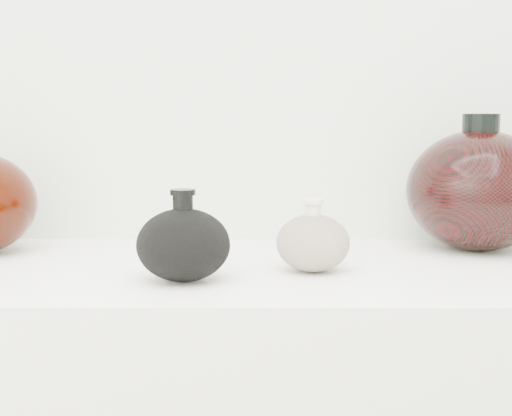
{
  "coord_description": "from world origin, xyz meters",
  "views": [
    {
      "loc": [
        0.06,
        -0.14,
        1.12
      ],
      "look_at": [
        0.05,
        0.92,
        0.99
      ],
      "focal_mm": 50.0,
      "sensor_mm": 36.0,
      "label": 1
    }
  ],
  "objects": [
    {
      "name": "cream_gourd_vase",
      "position": [
        0.14,
        0.91,
        0.94
      ],
      "size": [
        0.14,
        0.14,
        0.11
      ],
      "color": "beige",
      "rests_on": "display_counter"
    },
    {
      "name": "black_gourd_vase",
      "position": [
        -0.05,
        0.85,
        0.95
      ],
      "size": [
        0.17,
        0.17,
        0.13
      ],
      "color": "black",
      "rests_on": "display_counter"
    },
    {
      "name": "right_round_pot",
      "position": [
        0.44,
        1.09,
        1.01
      ],
      "size": [
        0.25,
        0.25,
        0.24
      ],
      "color": "black",
      "rests_on": "display_counter"
    }
  ]
}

